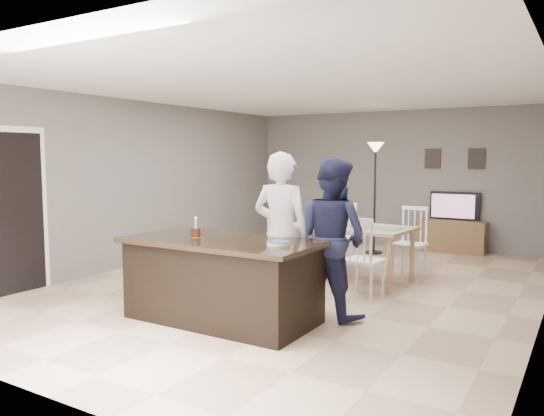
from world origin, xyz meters
The scene contains 14 objects.
floor centered at (0.00, 0.00, 0.00)m, with size 8.00×8.00×0.00m, color tan.
room_shell centered at (0.00, 0.00, 1.68)m, with size 8.00×8.00×8.00m.
kitchen_island centered at (0.00, -1.80, 0.45)m, with size 2.15×1.10×0.90m.
tv_console centered at (1.20, 3.77, 0.30)m, with size 1.20×0.40×0.60m, color brown.
television centered at (1.20, 3.84, 0.86)m, with size 0.91×0.12×0.53m, color black.
tv_screen_glow centered at (1.20, 3.76, 0.87)m, with size 0.78×0.78×0.00m, color #EB531A.
picture_frames centered at (1.15, 3.98, 1.75)m, with size 1.10×0.02×0.38m.
doorway centered at (-2.99, -2.30, 1.26)m, with size 0.00×2.10×2.65m.
woman centered at (0.42, -1.25, 0.92)m, with size 0.67×0.44×1.84m, color silver.
man centered at (0.95, -1.03, 0.89)m, with size 0.86×0.67×1.77m, color #191B37.
birthday_cake centered at (-0.33, -1.85, 0.95)m, with size 0.14×0.14×0.22m.
plate_stack centered at (0.71, -1.82, 0.92)m, with size 0.24×0.24×0.04m.
dining_table centered at (0.47, 0.65, 0.66)m, with size 1.79×2.06×1.04m.
floor_lamp centered at (-0.01, 2.90, 1.59)m, with size 0.31×0.31×2.05m.
Camera 1 is at (3.40, -6.38, 1.79)m, focal length 35.00 mm.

